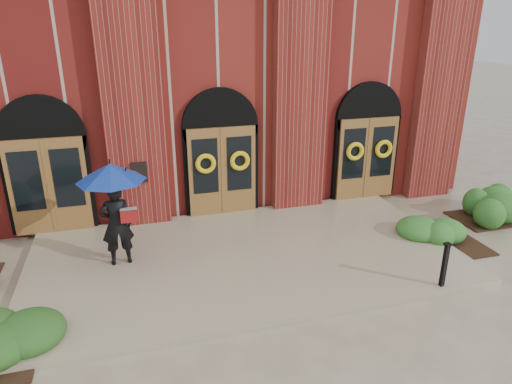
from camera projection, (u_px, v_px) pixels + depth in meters
name	position (u px, v px, depth m)	size (l,w,h in m)	color
ground	(248.00, 262.00, 10.81)	(90.00, 90.00, 0.00)	tan
landing	(246.00, 256.00, 10.91)	(10.00, 5.30, 0.15)	gray
church_building	(188.00, 72.00, 17.46)	(16.20, 12.53, 7.00)	maroon
man_with_umbrella	(113.00, 195.00, 9.88)	(1.62, 1.62, 2.37)	black
metal_post	(445.00, 264.00, 9.38)	(0.14, 0.14, 0.99)	black
hedge_wall_right	(510.00, 204.00, 13.18)	(3.05, 1.22, 0.78)	#275B20
hedge_front_right	(450.00, 236.00, 11.47)	(1.58, 1.36, 0.56)	#2C6424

